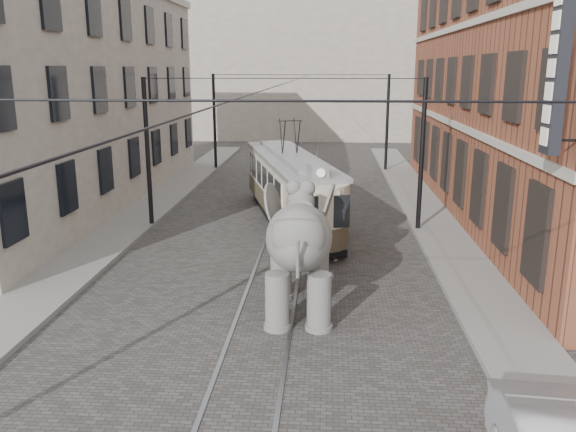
{
  "coord_description": "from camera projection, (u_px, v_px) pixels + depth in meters",
  "views": [
    {
      "loc": [
        1.59,
        -16.78,
        6.31
      ],
      "look_at": [
        0.44,
        -0.14,
        2.1
      ],
      "focal_mm": 36.51,
      "sensor_mm": 36.0,
      "label": 1
    }
  ],
  "objects": [
    {
      "name": "ground",
      "position": [
        274.0,
        281.0,
        17.88
      ],
      "size": [
        120.0,
        120.0,
        0.0
      ],
      "primitive_type": "plane",
      "color": "#464341"
    },
    {
      "name": "brick_building",
      "position": [
        555.0,
        76.0,
        24.39
      ],
      "size": [
        8.0,
        26.0,
        12.0
      ],
      "primitive_type": "cube",
      "color": "brown",
      "rests_on": "ground"
    },
    {
      "name": "sidewalk_left",
      "position": [
        67.0,
        274.0,
        18.3
      ],
      "size": [
        2.0,
        60.0,
        0.15
      ],
      "primitive_type": "cube",
      "color": "slate",
      "rests_on": "ground"
    },
    {
      "name": "sidewalk_right",
      "position": [
        474.0,
        284.0,
        17.46
      ],
      "size": [
        2.0,
        60.0,
        0.15
      ],
      "primitive_type": "cube",
      "color": "slate",
      "rests_on": "ground"
    },
    {
      "name": "stucco_building",
      "position": [
        57.0,
        98.0,
        27.07
      ],
      "size": [
        7.0,
        24.0,
        10.0
      ],
      "primitive_type": "cube",
      "color": "gray",
      "rests_on": "ground"
    },
    {
      "name": "distant_block",
      "position": [
        313.0,
        61.0,
        54.86
      ],
      "size": [
        28.0,
        10.0,
        14.0
      ],
      "primitive_type": "cube",
      "color": "gray",
      "rests_on": "ground"
    },
    {
      "name": "tram",
      "position": [
        290.0,
        172.0,
        24.28
      ],
      "size": [
        4.97,
        11.02,
        4.29
      ],
      "primitive_type": null,
      "rotation": [
        0.0,
        0.0,
        0.26
      ],
      "color": "#C0B79C",
      "rests_on": "ground"
    },
    {
      "name": "catenary",
      "position": [
        280.0,
        159.0,
        22.0
      ],
      "size": [
        11.0,
        30.2,
        6.0
      ],
      "primitive_type": null,
      "color": "black",
      "rests_on": "ground"
    },
    {
      "name": "elephant",
      "position": [
        299.0,
        255.0,
        15.21
      ],
      "size": [
        3.07,
        5.37,
        3.23
      ],
      "primitive_type": null,
      "rotation": [
        0.0,
        0.0,
        0.03
      ],
      "color": "#5E5C57",
      "rests_on": "ground"
    },
    {
      "name": "tram_rails",
      "position": [
        274.0,
        281.0,
        17.88
      ],
      "size": [
        1.54,
        80.0,
        0.02
      ],
      "primitive_type": null,
      "color": "slate",
      "rests_on": "ground"
    }
  ]
}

